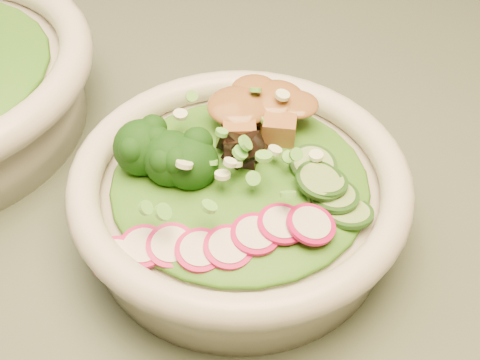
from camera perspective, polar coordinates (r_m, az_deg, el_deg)
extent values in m
cube|color=#475446|center=(0.51, -13.88, -7.26)|extent=(1.20, 0.80, 0.03)
cylinder|color=beige|center=(0.48, 0.00, -2.50)|extent=(0.21, 0.21, 0.05)
torus|color=beige|center=(0.46, 0.00, 0.00)|extent=(0.24, 0.24, 0.02)
ellipsoid|color=#2D6314|center=(0.45, 0.00, 0.09)|extent=(0.18, 0.18, 0.02)
ellipsoid|color=brown|center=(0.48, 1.32, 6.45)|extent=(0.06, 0.05, 0.01)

